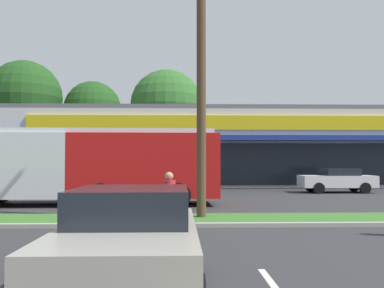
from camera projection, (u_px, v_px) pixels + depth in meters
name	position (u px, v px, depth m)	size (l,w,h in m)	color
grass_median	(136.00, 220.00, 13.62)	(56.00, 2.20, 0.12)	#386B28
curb_lip	(132.00, 225.00, 12.40)	(56.00, 0.24, 0.12)	#99968C
storefront_building	(206.00, 148.00, 35.20)	(31.49, 12.13, 5.82)	beige
tree_left	(24.00, 98.00, 44.48)	(7.61, 7.61, 12.15)	#473323
tree_mid_left	(93.00, 110.00, 44.47)	(5.82, 5.82, 10.02)	#473323
tree_mid	(167.00, 106.00, 46.90)	(7.87, 7.87, 11.72)	#473323
utility_pole	(197.00, 40.00, 14.05)	(3.02, 2.40, 10.96)	#4C3826
city_bus	(85.00, 164.00, 18.71)	(11.53, 2.89, 3.25)	#B71414
car_0	(337.00, 180.00, 25.84)	(4.35, 1.86, 1.44)	silver
car_1	(130.00, 240.00, 6.19)	(1.99, 4.13, 1.52)	#9E998C
car_3	(135.00, 181.00, 24.70)	(4.53, 2.00, 1.47)	silver
pedestrian_by_pole	(169.00, 204.00, 11.06)	(0.33, 0.33, 1.62)	#1E2338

